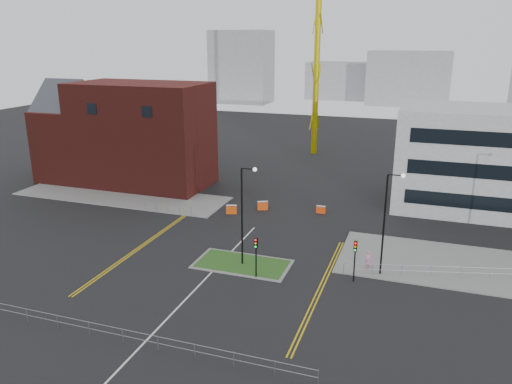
# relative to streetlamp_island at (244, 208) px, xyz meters

# --- Properties ---
(ground) EXTENTS (200.00, 200.00, 0.00)m
(ground) POSITION_rel_streetlamp_island_xyz_m (-2.22, -8.00, -5.41)
(ground) COLOR black
(ground) RESTS_ON ground
(pavement_left) EXTENTS (28.00, 8.00, 0.12)m
(pavement_left) POSITION_rel_streetlamp_island_xyz_m (-22.22, 14.00, -5.35)
(pavement_left) COLOR slate
(pavement_left) RESTS_ON ground
(pavement_right) EXTENTS (24.00, 10.00, 0.12)m
(pavement_right) POSITION_rel_streetlamp_island_xyz_m (19.78, 6.00, -5.35)
(pavement_right) COLOR slate
(pavement_right) RESTS_ON ground
(island_kerb) EXTENTS (8.60, 4.60, 0.08)m
(island_kerb) POSITION_rel_streetlamp_island_xyz_m (-0.22, 0.00, -5.37)
(island_kerb) COLOR slate
(island_kerb) RESTS_ON ground
(grass_island) EXTENTS (8.00, 4.00, 0.12)m
(grass_island) POSITION_rel_streetlamp_island_xyz_m (-0.22, 0.00, -5.35)
(grass_island) COLOR #25521B
(grass_island) RESTS_ON ground
(brick_building) EXTENTS (24.20, 10.07, 14.24)m
(brick_building) POSITION_rel_streetlamp_island_xyz_m (-25.19, 20.00, 1.44)
(brick_building) COLOR #4A1712
(brick_building) RESTS_ON ground
(office_block) EXTENTS (25.00, 12.20, 12.00)m
(office_block) POSITION_rel_streetlamp_island_xyz_m (23.79, 23.97, 0.59)
(office_block) COLOR #A6A9AB
(office_block) RESTS_ON ground
(streetlamp_island) EXTENTS (1.46, 0.36, 9.18)m
(streetlamp_island) POSITION_rel_streetlamp_island_xyz_m (0.00, 0.00, 0.00)
(streetlamp_island) COLOR black
(streetlamp_island) RESTS_ON ground
(streetlamp_right_near) EXTENTS (1.46, 0.36, 9.18)m
(streetlamp_right_near) POSITION_rel_streetlamp_island_xyz_m (12.00, 2.00, 0.00)
(streetlamp_right_near) COLOR black
(streetlamp_right_near) RESTS_ON ground
(traffic_light_island) EXTENTS (0.28, 0.33, 3.65)m
(traffic_light_island) POSITION_rel_streetlamp_island_xyz_m (1.78, -2.02, -2.85)
(traffic_light_island) COLOR black
(traffic_light_island) RESTS_ON ground
(traffic_light_right) EXTENTS (0.28, 0.33, 3.65)m
(traffic_light_right) POSITION_rel_streetlamp_island_xyz_m (9.78, -0.02, -2.85)
(traffic_light_right) COLOR black
(traffic_light_right) RESTS_ON ground
(railing_front) EXTENTS (24.05, 0.05, 1.10)m
(railing_front) POSITION_rel_streetlamp_island_xyz_m (-2.22, -14.00, -4.63)
(railing_front) COLOR gray
(railing_front) RESTS_ON ground
(railing_left) EXTENTS (6.05, 0.05, 1.10)m
(railing_left) POSITION_rel_streetlamp_island_xyz_m (-13.22, 10.00, -4.67)
(railing_left) COLOR gray
(railing_left) RESTS_ON ground
(railing_right) EXTENTS (19.05, 5.05, 1.10)m
(railing_right) POSITION_rel_streetlamp_island_xyz_m (18.28, 3.50, -4.63)
(railing_right) COLOR gray
(railing_right) RESTS_ON ground
(centre_line) EXTENTS (0.15, 30.00, 0.01)m
(centre_line) POSITION_rel_streetlamp_island_xyz_m (-2.22, -6.00, -5.41)
(centre_line) COLOR silver
(centre_line) RESTS_ON ground
(yellow_left_a) EXTENTS (0.12, 24.00, 0.01)m
(yellow_left_a) POSITION_rel_streetlamp_island_xyz_m (-11.22, 2.00, -5.41)
(yellow_left_a) COLOR gold
(yellow_left_a) RESTS_ON ground
(yellow_left_b) EXTENTS (0.12, 24.00, 0.01)m
(yellow_left_b) POSITION_rel_streetlamp_island_xyz_m (-10.92, 2.00, -5.41)
(yellow_left_b) COLOR gold
(yellow_left_b) RESTS_ON ground
(yellow_right_a) EXTENTS (0.12, 20.00, 0.01)m
(yellow_right_a) POSITION_rel_streetlamp_island_xyz_m (7.28, -2.00, -5.41)
(yellow_right_a) COLOR gold
(yellow_right_a) RESTS_ON ground
(yellow_right_b) EXTENTS (0.12, 20.00, 0.01)m
(yellow_right_b) POSITION_rel_streetlamp_island_xyz_m (7.58, -2.00, -5.41)
(yellow_right_b) COLOR gold
(yellow_right_b) RESTS_ON ground
(skyline_a) EXTENTS (18.00, 12.00, 22.00)m
(skyline_a) POSITION_rel_streetlamp_island_xyz_m (-42.22, 112.00, 5.59)
(skyline_a) COLOR gray
(skyline_a) RESTS_ON ground
(skyline_b) EXTENTS (24.00, 12.00, 16.00)m
(skyline_b) POSITION_rel_streetlamp_island_xyz_m (7.78, 122.00, 2.59)
(skyline_b) COLOR gray
(skyline_b) RESTS_ON ground
(skyline_d) EXTENTS (30.00, 12.00, 12.00)m
(skyline_d) POSITION_rel_streetlamp_island_xyz_m (-10.22, 132.00, 0.59)
(skyline_d) COLOR gray
(skyline_d) RESTS_ON ground
(pedestrian) EXTENTS (0.80, 0.67, 1.87)m
(pedestrian) POSITION_rel_streetlamp_island_xyz_m (10.68, 2.51, -4.48)
(pedestrian) COLOR pink
(pedestrian) RESTS_ON ground
(barrier_left) EXTENTS (1.31, 0.89, 1.05)m
(barrier_left) POSITION_rel_streetlamp_island_xyz_m (-3.22, 14.94, -4.84)
(barrier_left) COLOR #EA470D
(barrier_left) RESTS_ON ground
(barrier_mid) EXTENTS (1.31, 0.78, 1.05)m
(barrier_mid) POSITION_rel_streetlamp_island_xyz_m (-6.22, 12.43, -4.84)
(barrier_mid) COLOR #DE4A0C
(barrier_mid) RESTS_ON ground
(barrier_right) EXTENTS (1.07, 0.39, 0.89)m
(barrier_right) POSITION_rel_streetlamp_island_xyz_m (3.62, 16.00, -4.93)
(barrier_right) COLOR #F5440D
(barrier_right) RESTS_ON ground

